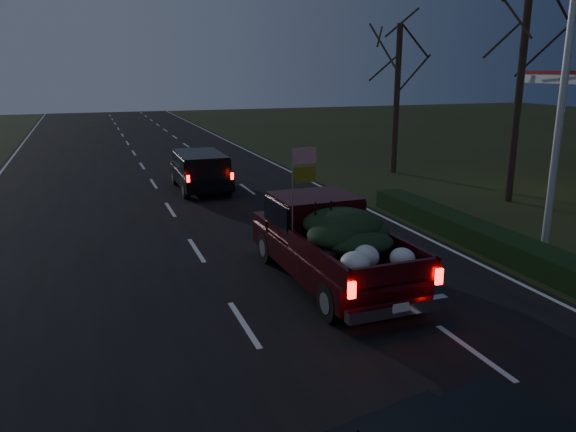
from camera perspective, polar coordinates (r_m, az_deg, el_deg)
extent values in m
plane|color=black|center=(11.45, -4.51, -10.96)|extent=(120.00, 120.00, 0.00)
cube|color=black|center=(11.44, -4.51, -10.92)|extent=(14.00, 120.00, 0.02)
cube|color=black|center=(17.29, 18.35, -1.65)|extent=(1.00, 10.00, 0.60)
cylinder|color=silver|center=(17.06, 26.21, 11.74)|extent=(0.20, 0.20, 9.00)
cylinder|color=black|center=(22.76, 22.46, 11.88)|extent=(0.28, 0.28, 8.50)
cylinder|color=black|center=(27.87, 10.97, 11.48)|extent=(0.28, 0.28, 7.00)
cube|color=#32060B|center=(13.44, 4.26, -4.03)|extent=(2.29, 5.39, 0.59)
cube|color=#32060B|center=(14.05, 2.64, 0.23)|extent=(2.02, 1.76, 0.96)
cube|color=black|center=(14.02, 2.64, 0.66)|extent=(2.13, 1.66, 0.59)
cube|color=#32060B|center=(12.17, 7.12, -4.54)|extent=(2.06, 3.04, 0.06)
ellipsoid|color=black|center=(12.50, 6.24, -1.68)|extent=(1.76, 1.97, 0.64)
cylinder|color=gray|center=(12.65, 0.47, 2.10)|extent=(0.03, 0.03, 2.13)
cube|color=red|center=(12.59, 1.70, 6.14)|extent=(0.56, 0.04, 0.36)
cube|color=gold|center=(12.66, 1.68, 4.23)|extent=(0.56, 0.04, 0.36)
cube|color=black|center=(23.89, -8.94, 4.01)|extent=(1.93, 4.53, 0.56)
cube|color=black|center=(23.55, -8.90, 5.44)|extent=(1.80, 3.31, 0.75)
cube|color=black|center=(23.54, -8.90, 5.62)|extent=(1.90, 3.22, 0.45)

